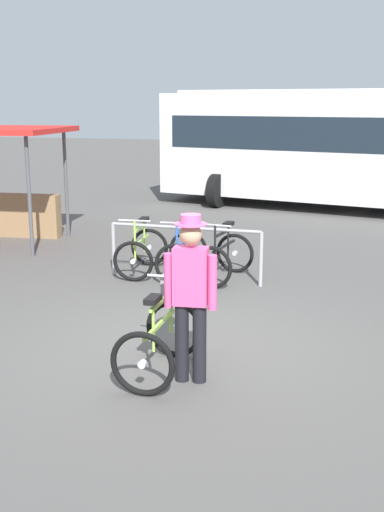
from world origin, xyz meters
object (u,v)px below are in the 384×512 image
(racked_bike_black, at_px, (224,258))
(person_with_featured_bike, at_px, (191,292))
(racked_bike_blue, at_px, (182,255))
(bus_distant, at_px, (352,143))
(featured_bicycle, at_px, (162,332))
(racked_bike_lime, at_px, (142,252))

(racked_bike_black, xyz_separation_m, person_with_featured_bike, (0.46, -3.81, 0.58))
(racked_bike_blue, xyz_separation_m, bus_distant, (2.46, 7.51, 1.37))
(racked_bike_blue, xyz_separation_m, featured_bicycle, (0.81, -3.69, 0.08))
(featured_bicycle, bearing_deg, bus_distant, 81.63)
(person_with_featured_bike, bearing_deg, bus_distant, 83.46)
(racked_bike_lime, distance_m, person_with_featured_bike, 4.33)
(featured_bicycle, relative_size, person_with_featured_bike, 0.68)
(racked_bike_lime, height_order, bus_distant, bus_distant)
(racked_bike_black, bearing_deg, featured_bicycle, -88.21)
(featured_bicycle, relative_size, bus_distant, 0.11)
(racked_bike_black, bearing_deg, bus_distant, 76.84)
(featured_bicycle, height_order, person_with_featured_bike, person_with_featured_bike)
(person_with_featured_bike, bearing_deg, featured_bicycle, 156.88)
(racked_bike_blue, bearing_deg, racked_bike_lime, 177.88)
(bus_distant, bearing_deg, featured_bicycle, -98.37)
(racked_bike_blue, height_order, person_with_featured_bike, person_with_featured_bike)
(racked_bike_lime, distance_m, racked_bike_blue, 0.70)
(racked_bike_lime, xyz_separation_m, featured_bicycle, (1.51, -3.72, 0.08))
(racked_bike_lime, relative_size, featured_bicycle, 0.97)
(racked_bike_blue, distance_m, featured_bicycle, 3.78)
(racked_bike_lime, distance_m, bus_distant, 8.24)
(racked_bike_blue, distance_m, racked_bike_black, 0.70)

